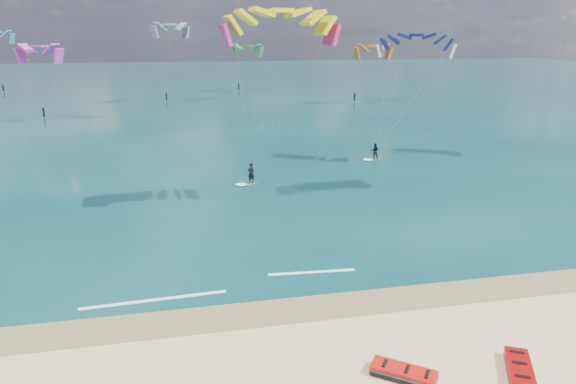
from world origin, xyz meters
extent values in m
plane|color=tan|center=(0.00, 40.00, 0.00)|extent=(320.00, 320.00, 0.00)
cube|color=olive|center=(0.00, 3.00, 0.00)|extent=(320.00, 2.40, 0.01)
cube|color=#0A373B|center=(0.00, 104.00, 0.02)|extent=(320.00, 200.00, 0.04)
cube|color=#B1D218|center=(3.02, 22.87, 0.07)|extent=(1.22, 1.15, 0.06)
imported|color=black|center=(3.02, 22.87, 0.93)|extent=(0.74, 0.67, 1.70)
cylinder|color=black|center=(3.30, 22.59, 1.18)|extent=(0.41, 0.37, 0.04)
cube|color=yellow|center=(15.78, 28.74, 0.07)|extent=(1.23, 0.49, 0.05)
imported|color=black|center=(15.78, 28.74, 0.84)|extent=(0.86, 0.74, 1.52)
cylinder|color=black|center=(16.05, 28.47, 1.10)|extent=(0.49, 0.09, 0.04)
cube|color=white|center=(3.89, 6.30, 0.04)|extent=(4.49, 0.56, 0.01)
cube|color=white|center=(-3.86, 5.00, 0.04)|extent=(6.57, 0.59, 0.01)
camera|label=1|loc=(-2.09, -16.73, 11.77)|focal=32.00mm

